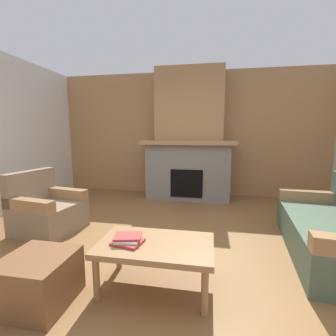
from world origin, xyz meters
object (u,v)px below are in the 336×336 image
armchair (46,211)px  ottoman (38,280)px  couch (336,231)px  coffee_table (155,248)px  fireplace (189,143)px

armchair → ottoman: size_ratio=1.68×
armchair → couch: bearing=-0.6°
couch → coffee_table: bearing=-154.0°
fireplace → couch: fireplace is taller
ottoman → coffee_table: bearing=21.4°
fireplace → coffee_table: size_ratio=2.70×
coffee_table → ottoman: size_ratio=1.92×
couch → armchair: same height
coffee_table → couch: bearing=26.0°
fireplace → armchair: (-1.80, -2.14, -0.87)m
ottoman → couch: bearing=24.5°
couch → coffee_table: 2.08m
couch → coffee_table: size_ratio=1.89×
coffee_table → ottoman: bearing=-158.6°
couch → ottoman: bearing=-155.5°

